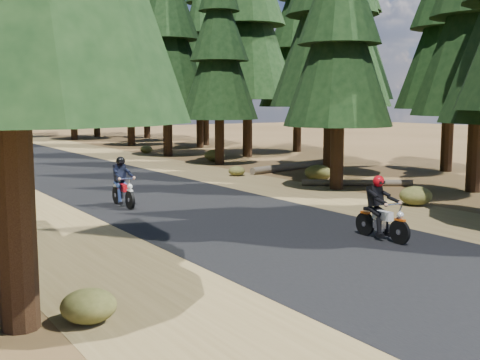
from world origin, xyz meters
name	(u,v)px	position (x,y,z in m)	size (l,w,h in m)	color
ground	(274,232)	(0.00, 0.00, 0.00)	(120.00, 120.00, 0.00)	#49351A
road	(179,203)	(0.00, 5.00, 0.01)	(6.00, 100.00, 0.01)	black
shoulder_l	(26,218)	(-4.60, 5.00, 0.00)	(3.20, 100.00, 0.01)	brown
shoulder_r	(295,191)	(4.60, 5.00, 0.00)	(3.20, 100.00, 0.01)	brown
pine_forest	(33,8)	(-0.02, 21.05, 7.89)	(34.59, 55.08, 16.32)	black
log_near	(292,166)	(8.56, 10.26, 0.16)	(0.32, 0.32, 5.52)	#4C4233
log_far	(357,183)	(7.29, 4.71, 0.12)	(0.24, 0.24, 4.10)	#4C4233
understory_shrubs	(182,182)	(1.38, 7.40, 0.28)	(15.70, 32.98, 0.64)	#474C1E
rider_lead	(382,219)	(1.55, -2.02, 0.49)	(0.49, 1.63, 1.45)	silver
rider_follow	(123,190)	(-1.72, 5.24, 0.50)	(0.53, 1.68, 1.49)	maroon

